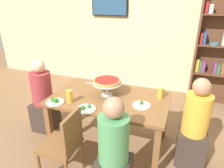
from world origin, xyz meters
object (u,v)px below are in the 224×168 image
object	(u,v)px
television	(110,4)
chair_near_left	(65,143)
dining_table	(109,104)
diner_near_right	(113,157)
diner_head_east	(194,129)
water_glass_clear_far	(116,84)
salad_plate_far_diner	(85,108)
salad_plate_spare	(55,101)
beer_glass_amber_short	(160,93)
diner_head_west	(43,101)
beer_glass_amber_tall	(70,96)
water_glass_clear_near	(161,89)
cutlery_fork_near	(92,83)
cutlery_knife_near	(112,110)
deep_dish_pizza_stand	(107,82)
salad_plate_near_diner	(141,105)

from	to	relation	value
television	chair_near_left	xyz separation A→B (m)	(0.52, -2.83, -1.32)
dining_table	diner_near_right	distance (m)	0.83
diner_head_east	water_glass_clear_far	bearing A→B (deg)	-16.17
salad_plate_far_diner	salad_plate_spare	size ratio (longest dim) A/B	1.05
diner_near_right	salad_plate_far_diner	size ratio (longest dim) A/B	4.97
salad_plate_far_diner	beer_glass_amber_short	bearing A→B (deg)	36.88
diner_head_west	beer_glass_amber_tall	size ratio (longest dim) A/B	7.04
diner_head_west	water_glass_clear_near	distance (m)	1.76
salad_plate_far_diner	water_glass_clear_near	distance (m)	1.08
diner_near_right	diner_head_east	size ratio (longest dim) A/B	1.00
diner_head_east	beer_glass_amber_tall	world-z (taller)	diner_head_east
water_glass_clear_near	chair_near_left	bearing A→B (deg)	-128.32
dining_table	television	xyz separation A→B (m)	(-0.77, 2.11, 1.16)
dining_table	water_glass_clear_near	size ratio (longest dim) A/B	14.98
diner_head_east	cutlery_fork_near	xyz separation A→B (m)	(-1.50, 0.34, 0.25)
salad_plate_far_diner	cutlery_knife_near	distance (m)	0.31
television	diner_head_west	bearing A→B (deg)	-98.34
cutlery_fork_near	deep_dish_pizza_stand	bearing A→B (deg)	133.11
diner_near_right	deep_dish_pizza_stand	size ratio (longest dim) A/B	2.95
water_glass_clear_near	water_glass_clear_far	world-z (taller)	water_glass_clear_far
cutlery_fork_near	diner_head_west	bearing A→B (deg)	19.29
diner_near_right	beer_glass_amber_short	size ratio (longest dim) A/B	7.42
diner_head_east	beer_glass_amber_short	world-z (taller)	diner_head_east
television	water_glass_clear_far	distance (m)	2.18
diner_head_east	beer_glass_amber_short	distance (m)	0.59
diner_near_right	salad_plate_far_diner	bearing A→B (deg)	52.92
dining_table	salad_plate_far_diner	size ratio (longest dim) A/B	6.60
chair_near_left	beer_glass_amber_short	world-z (taller)	beer_glass_amber_short
television	water_glass_clear_near	world-z (taller)	television
diner_head_west	salad_plate_near_diner	distance (m)	1.55
diner_head_west	salad_plate_spare	world-z (taller)	diner_head_west
water_glass_clear_near	diner_head_east	bearing A→B (deg)	-37.74
diner_near_right	dining_table	bearing A→B (deg)	23.10
beer_glass_amber_tall	beer_glass_amber_short	distance (m)	1.15
television	diner_head_east	distance (m)	3.09
chair_near_left	salad_plate_far_diner	size ratio (longest dim) A/B	3.76
diner_head_east	salad_plate_spare	size ratio (longest dim) A/B	5.19
salad_plate_far_diner	deep_dish_pizza_stand	bearing A→B (deg)	77.25
beer_glass_amber_short	diner_near_right	bearing A→B (deg)	-108.01
chair_near_left	salad_plate_spare	world-z (taller)	chair_near_left
diner_near_right	deep_dish_pizza_stand	bearing A→B (deg)	24.87
salad_plate_near_diner	diner_head_west	bearing A→B (deg)	176.91
cutlery_fork_near	diner_head_east	bearing A→B (deg)	159.35
diner_head_east	salad_plate_near_diner	bearing A→B (deg)	7.70
diner_near_right	diner_head_west	bearing A→B (deg)	61.60
diner_near_right	salad_plate_near_diner	world-z (taller)	diner_near_right
diner_near_right	water_glass_clear_near	xyz separation A→B (m)	(0.29, 1.12, 0.30)
salad_plate_far_diner	beer_glass_amber_short	xyz separation A→B (m)	(0.78, 0.59, 0.06)
chair_near_left	beer_glass_amber_tall	world-z (taller)	beer_glass_amber_tall
chair_near_left	salad_plate_far_diner	distance (m)	0.44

